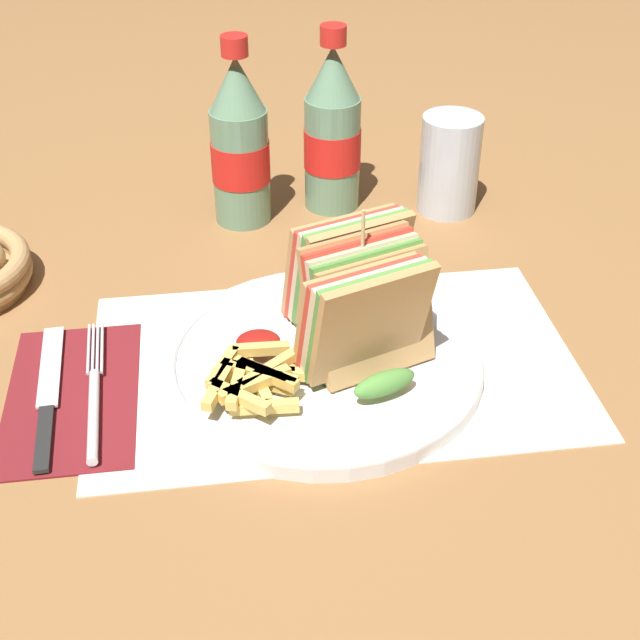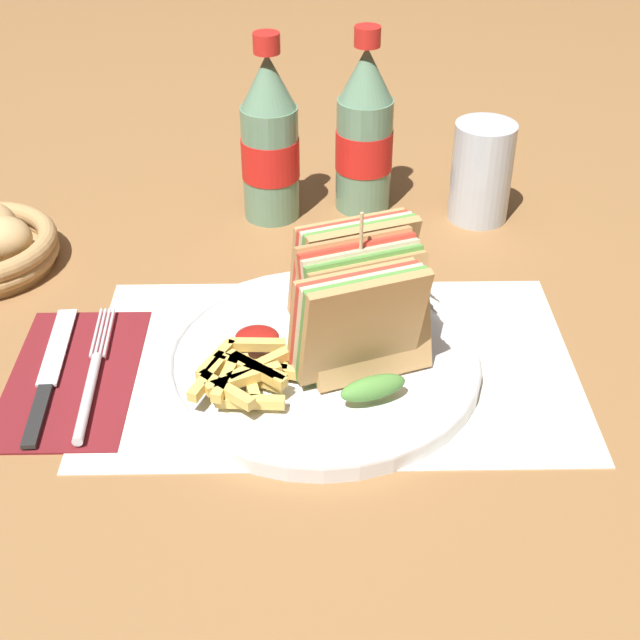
% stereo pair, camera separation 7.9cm
% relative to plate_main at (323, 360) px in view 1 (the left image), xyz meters
% --- Properties ---
extents(ground_plane, '(4.00, 4.00, 0.00)m').
position_rel_plate_main_xyz_m(ground_plane, '(-0.02, -0.03, -0.01)').
color(ground_plane, olive).
extents(placemat, '(0.43, 0.27, 0.00)m').
position_rel_plate_main_xyz_m(placemat, '(0.01, 0.01, -0.01)').
color(placemat, silver).
rests_on(placemat, ground_plane).
extents(plate_main, '(0.28, 0.28, 0.02)m').
position_rel_plate_main_xyz_m(plate_main, '(0.00, 0.00, 0.00)').
color(plate_main, white).
rests_on(plate_main, ground_plane).
extents(club_sandwich, '(0.13, 0.19, 0.14)m').
position_rel_plate_main_xyz_m(club_sandwich, '(0.03, 0.01, 0.06)').
color(club_sandwich, tan).
rests_on(club_sandwich, plate_main).
extents(fries_pile, '(0.09, 0.09, 0.02)m').
position_rel_plate_main_xyz_m(fries_pile, '(-0.06, -0.04, 0.02)').
color(fries_pile, '#E0B756').
rests_on(fries_pile, plate_main).
extents(ketchup_blob, '(0.04, 0.03, 0.01)m').
position_rel_plate_main_xyz_m(ketchup_blob, '(-0.06, 0.01, 0.02)').
color(ketchup_blob, maroon).
rests_on(ketchup_blob, plate_main).
extents(napkin, '(0.11, 0.20, 0.00)m').
position_rel_plate_main_xyz_m(napkin, '(-0.22, -0.01, -0.01)').
color(napkin, maroon).
rests_on(napkin, ground_plane).
extents(fork, '(0.02, 0.19, 0.01)m').
position_rel_plate_main_xyz_m(fork, '(-0.20, -0.03, -0.00)').
color(fork, silver).
rests_on(fork, napkin).
extents(knife, '(0.02, 0.19, 0.00)m').
position_rel_plate_main_xyz_m(knife, '(-0.24, -0.01, -0.00)').
color(knife, black).
rests_on(knife, napkin).
extents(coke_bottle_near, '(0.07, 0.07, 0.21)m').
position_rel_plate_main_xyz_m(coke_bottle_near, '(-0.05, 0.29, 0.08)').
color(coke_bottle_near, slate).
rests_on(coke_bottle_near, ground_plane).
extents(coke_bottle_far, '(0.07, 0.07, 0.21)m').
position_rel_plate_main_xyz_m(coke_bottle_far, '(0.06, 0.31, 0.08)').
color(coke_bottle_far, slate).
rests_on(coke_bottle_far, ground_plane).
extents(glass_near, '(0.07, 0.07, 0.11)m').
position_rel_plate_main_xyz_m(glass_near, '(0.19, 0.28, 0.05)').
color(glass_near, silver).
rests_on(glass_near, ground_plane).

